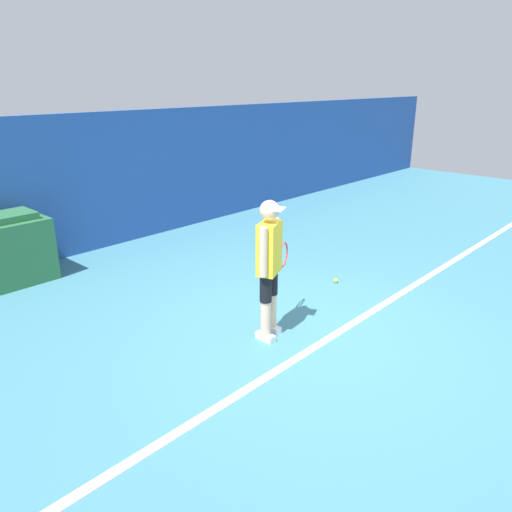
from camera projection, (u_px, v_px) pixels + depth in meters
name	position (u px, v px, depth m)	size (l,w,h in m)	color
ground_plane	(307.00, 333.00, 5.96)	(24.00, 24.00, 0.00)	teal
back_wall	(91.00, 183.00, 8.58)	(24.00, 0.10, 2.36)	#234C99
court_baseline	(326.00, 340.00, 5.78)	(21.60, 0.10, 0.01)	white
tennis_player	(269.00, 263.00, 5.61)	(0.89, 0.47, 1.64)	beige
tennis_ball	(336.00, 281.00, 7.43)	(0.07, 0.07, 0.07)	#D1E533
covered_chair	(15.00, 249.00, 7.39)	(0.91, 0.78, 1.04)	#28663D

